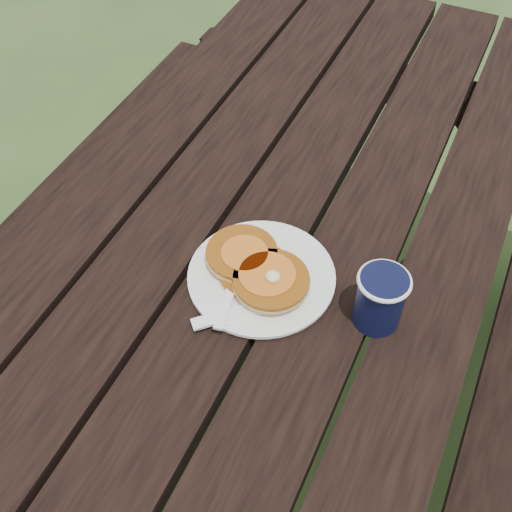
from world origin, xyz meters
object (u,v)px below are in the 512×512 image
at_px(coffee_cup, 381,297).
at_px(pancake_stack, 257,269).
at_px(plate, 261,277).
at_px(picnic_table, 257,360).

bearing_deg(coffee_cup, pancake_stack, -178.44).
bearing_deg(plate, picnic_table, 119.72).
xyz_separation_m(plate, pancake_stack, (-0.01, -0.00, 0.02)).
height_order(picnic_table, coffee_cup, coffee_cup).
bearing_deg(coffee_cup, plate, -178.98).
xyz_separation_m(plate, coffee_cup, (0.19, 0.00, 0.05)).
distance_m(pancake_stack, coffee_cup, 0.20).
bearing_deg(picnic_table, pancake_stack, -65.36).
xyz_separation_m(picnic_table, pancake_stack, (0.03, -0.07, 0.41)).
distance_m(picnic_table, plate, 0.40).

